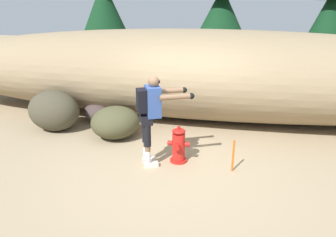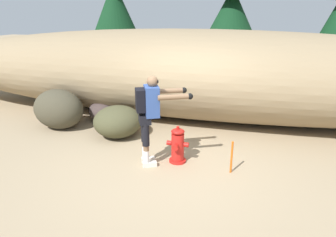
{
  "view_description": "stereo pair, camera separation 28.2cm",
  "coord_description": "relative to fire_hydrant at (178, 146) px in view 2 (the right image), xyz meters",
  "views": [
    {
      "loc": [
        1.09,
        -4.95,
        2.74
      ],
      "look_at": [
        -0.16,
        0.59,
        0.75
      ],
      "focal_mm": 32.82,
      "sensor_mm": 36.0,
      "label": 1
    },
    {
      "loc": [
        1.36,
        -4.88,
        2.74
      ],
      "look_at": [
        -0.16,
        0.59,
        0.75
      ],
      "focal_mm": 32.82,
      "sensor_mm": 36.0,
      "label": 2
    }
  ],
  "objects": [
    {
      "name": "pine_tree_left",
      "position": [
        0.11,
        9.35,
        2.63
      ],
      "size": [
        2.69,
        2.69,
        5.48
      ],
      "color": "#47331E",
      "rests_on": "ground_plane"
    },
    {
      "name": "ground_plane",
      "position": [
        -0.11,
        -0.28,
        -0.35
      ],
      "size": [
        56.0,
        56.0,
        0.04
      ],
      "primitive_type": "cube",
      "color": "#998466"
    },
    {
      "name": "dirt_embankment",
      "position": [
        -0.11,
        2.83,
        0.83
      ],
      "size": [
        17.2,
        3.2,
        2.32
      ],
      "primitive_type": "ellipsoid",
      "color": "#897556",
      "rests_on": "ground_plane"
    },
    {
      "name": "survey_stake",
      "position": [
        1.02,
        -0.15,
        -0.03
      ],
      "size": [
        0.04,
        0.04,
        0.6
      ],
      "primitive_type": "cylinder",
      "color": "#E55914",
      "rests_on": "ground_plane"
    },
    {
      "name": "boulder_large",
      "position": [
        -1.63,
        0.87,
        0.03
      ],
      "size": [
        1.54,
        1.54,
        0.72
      ],
      "primitive_type": "ellipsoid",
      "rotation": [
        0.0,
        0.0,
        3.97
      ],
      "color": "#424129",
      "rests_on": "ground_plane"
    },
    {
      "name": "utility_worker",
      "position": [
        -0.45,
        -0.22,
        0.75
      ],
      "size": [
        1.04,
        0.79,
        1.69
      ],
      "rotation": [
        0.0,
        0.0,
        0.46
      ],
      "color": "beige",
      "rests_on": "ground_plane"
    },
    {
      "name": "boulder_mid",
      "position": [
        -3.23,
        0.98,
        0.16
      ],
      "size": [
        1.32,
        1.03,
        0.98
      ],
      "primitive_type": "ellipsoid",
      "rotation": [
        0.0,
        0.0,
        6.22
      ],
      "color": "#413C2D",
      "rests_on": "ground_plane"
    },
    {
      "name": "fire_hydrant",
      "position": [
        0.0,
        0.0,
        0.0
      ],
      "size": [
        0.42,
        0.37,
        0.72
      ],
      "color": "red",
      "rests_on": "ground_plane"
    },
    {
      "name": "boulder_small",
      "position": [
        -2.43,
        1.76,
        -0.05
      ],
      "size": [
        1.08,
        1.07,
        0.55
      ],
      "primitive_type": "ellipsoid",
      "rotation": [
        0.0,
        0.0,
        4.17
      ],
      "color": "#3F3330",
      "rests_on": "ground_plane"
    }
  ]
}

